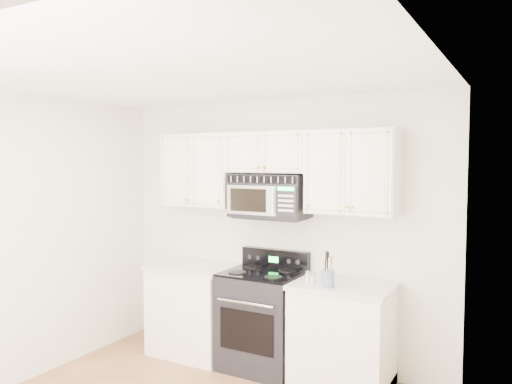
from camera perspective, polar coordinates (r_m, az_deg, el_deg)
The scene contains 9 objects.
room at distance 3.56m, azimuth -10.30°, elevation -7.74°, with size 3.51×3.51×2.61m.
base_cabinet_left at distance 5.35m, azimuth -6.98°, elevation -13.46°, with size 0.86×0.65×0.92m.
base_cabinet_right at distance 4.64m, azimuth 9.90°, elevation -16.20°, with size 0.86×0.65×0.92m.
range at distance 4.94m, azimuth 0.80°, elevation -14.22°, with size 0.72×0.66×1.11m.
upper_cabinets at distance 4.82m, azimuth 1.64°, elevation 2.87°, with size 2.44×0.37×0.75m.
microwave at distance 4.80m, azimuth 1.58°, elevation -0.43°, with size 0.75×0.43×0.41m.
utensil_crock at distance 4.35m, azimuth 8.22°, elevation -9.67°, with size 0.11×0.11×0.30m.
shaker_salt at distance 4.45m, azimuth 6.48°, elevation -9.80°, with size 0.04×0.04×0.09m.
shaker_pepper at distance 4.48m, azimuth 5.93°, elevation -9.60°, with size 0.04×0.04×0.10m.
Camera 1 is at (2.22, -2.70, 2.00)m, focal length 35.00 mm.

